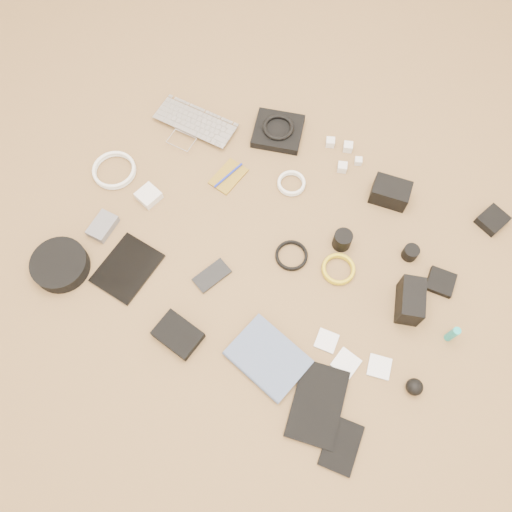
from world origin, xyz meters
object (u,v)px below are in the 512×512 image
at_px(phone, 212,276).
at_px(headphone_case, 60,265).
at_px(laptop, 189,131).
at_px(paperback, 249,379).
at_px(dslr_camera, 390,192).
at_px(tablet, 127,268).

distance_m(phone, headphone_case, 0.51).
xyz_separation_m(laptop, headphone_case, (-0.10, -0.69, 0.01)).
bearing_deg(laptop, paperback, -47.85).
height_order(laptop, paperback, laptop).
xyz_separation_m(phone, headphone_case, (-0.47, -0.21, 0.02)).
bearing_deg(dslr_camera, laptop, 178.22).
bearing_deg(paperback, dslr_camera, 4.38).
relative_size(laptop, dslr_camera, 2.42).
distance_m(laptop, phone, 0.61).
height_order(tablet, phone, same).
xyz_separation_m(tablet, phone, (0.27, 0.11, 0.00)).
bearing_deg(headphone_case, laptop, 81.96).
relative_size(phone, paperback, 0.53).
distance_m(laptop, headphone_case, 0.70).
relative_size(dslr_camera, headphone_case, 0.69).
relative_size(tablet, headphone_case, 1.13).
bearing_deg(laptop, phone, -51.78).
bearing_deg(paperback, phone, 62.48).
height_order(dslr_camera, paperback, dslr_camera).
bearing_deg(dslr_camera, paperback, -107.93).
bearing_deg(paperback, laptop, 56.02).
distance_m(tablet, paperback, 0.56).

